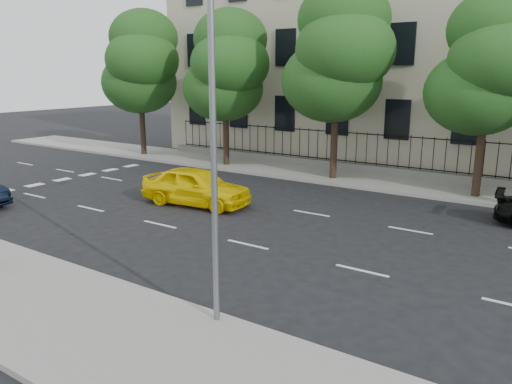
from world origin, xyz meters
TOP-DOWN VIEW (x-y plane):
  - ground at (0.00, 0.00)m, footprint 120.00×120.00m
  - near_sidewalk at (0.00, -4.00)m, footprint 60.00×4.00m
  - far_sidewalk at (0.00, 14.00)m, footprint 60.00×4.00m
  - lane_markings at (0.00, 4.75)m, footprint 49.60×4.62m
  - crosswalk at (-14.00, 4.60)m, footprint 0.50×12.10m
  - masonry_building at (0.00, 22.95)m, footprint 34.60×12.11m
  - iron_fence at (0.00, 15.70)m, footprint 30.00×0.50m
  - street_light at (2.50, -1.77)m, footprint 0.25×3.32m
  - tree_a at (-15.96, 13.36)m, footprint 5.71×5.31m
  - tree_b at (-8.96, 13.36)m, footprint 5.53×5.12m
  - tree_c at (-1.96, 13.36)m, footprint 5.89×5.50m
  - tree_d at (5.04, 13.36)m, footprint 5.34×4.94m
  - yellow_taxi at (-4.73, 5.45)m, footprint 4.98×2.47m

SIDE VIEW (x-z plane):
  - ground at x=0.00m, z-range 0.00..0.00m
  - lane_markings at x=0.00m, z-range 0.00..0.01m
  - crosswalk at x=-14.00m, z-range 0.00..0.01m
  - near_sidewalk at x=0.00m, z-range 0.00..0.15m
  - far_sidewalk at x=0.00m, z-range 0.00..0.15m
  - iron_fence at x=0.00m, z-range -0.45..1.75m
  - yellow_taxi at x=-4.73m, z-range 0.00..1.63m
  - street_light at x=2.50m, z-range 1.12..9.17m
  - tree_d at x=5.04m, z-range 1.42..10.26m
  - tree_b at x=-8.96m, z-range 1.35..10.33m
  - tree_a at x=-15.96m, z-range 1.43..10.82m
  - tree_c at x=-1.96m, z-range 1.51..11.31m
  - masonry_building at x=0.00m, z-range -0.23..18.27m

